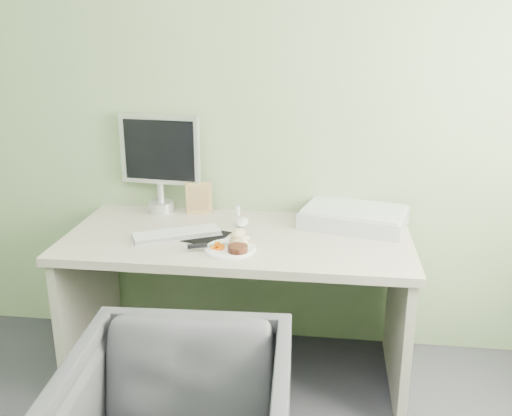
# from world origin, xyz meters

# --- Properties ---
(wall_back) EXTENTS (3.50, 0.00, 3.50)m
(wall_back) POSITION_xyz_m (0.00, 2.00, 1.35)
(wall_back) COLOR #86A271
(wall_back) RESTS_ON floor
(desk) EXTENTS (1.60, 0.75, 0.73)m
(desk) POSITION_xyz_m (0.00, 1.62, 0.55)
(desk) COLOR beige
(desk) RESTS_ON floor
(plate) EXTENTS (0.22, 0.22, 0.01)m
(plate) POSITION_xyz_m (-0.00, 1.44, 0.74)
(plate) COLOR white
(plate) RESTS_ON desk
(steak) EXTENTS (0.11, 0.11, 0.03)m
(steak) POSITION_xyz_m (0.04, 1.41, 0.76)
(steak) COLOR black
(steak) RESTS_ON plate
(potato_pile) EXTENTS (0.12, 0.10, 0.06)m
(potato_pile) POSITION_xyz_m (0.02, 1.49, 0.77)
(potato_pile) COLOR #A78751
(potato_pile) RESTS_ON plate
(carrot_heap) EXTENTS (0.05, 0.04, 0.03)m
(carrot_heap) POSITION_xyz_m (-0.05, 1.43, 0.76)
(carrot_heap) COLOR #FB6605
(carrot_heap) RESTS_ON plate
(steak_knife) EXTENTS (0.22, 0.10, 0.02)m
(steak_knife) POSITION_xyz_m (-0.11, 1.43, 0.75)
(steak_knife) COLOR silver
(steak_knife) RESTS_ON plate
(mousepad) EXTENTS (0.27, 0.25, 0.00)m
(mousepad) POSITION_xyz_m (-0.17, 1.60, 0.73)
(mousepad) COLOR black
(mousepad) RESTS_ON desk
(keyboard) EXTENTS (0.41, 0.29, 0.02)m
(keyboard) POSITION_xyz_m (-0.28, 1.57, 0.75)
(keyboard) COLOR white
(keyboard) RESTS_ON desk
(computer_mouse) EXTENTS (0.07, 0.11, 0.04)m
(computer_mouse) POSITION_xyz_m (0.00, 1.76, 0.75)
(computer_mouse) COLOR white
(computer_mouse) RESTS_ON desk
(photo_frame) EXTENTS (0.13, 0.05, 0.17)m
(photo_frame) POSITION_xyz_m (-0.25, 1.91, 0.81)
(photo_frame) COLOR #997C47
(photo_frame) RESTS_ON desk
(eyedrop_bottle) EXTENTS (0.02, 0.02, 0.06)m
(eyedrop_bottle) POSITION_xyz_m (-0.04, 1.91, 0.76)
(eyedrop_bottle) COLOR white
(eyedrop_bottle) RESTS_ON desk
(scanner) EXTENTS (0.55, 0.44, 0.08)m
(scanner) POSITION_xyz_m (0.54, 1.84, 0.77)
(scanner) COLOR silver
(scanner) RESTS_ON desk
(monitor) EXTENTS (0.42, 0.13, 0.50)m
(monitor) POSITION_xyz_m (-0.45, 1.94, 1.01)
(monitor) COLOR silver
(monitor) RESTS_ON desk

